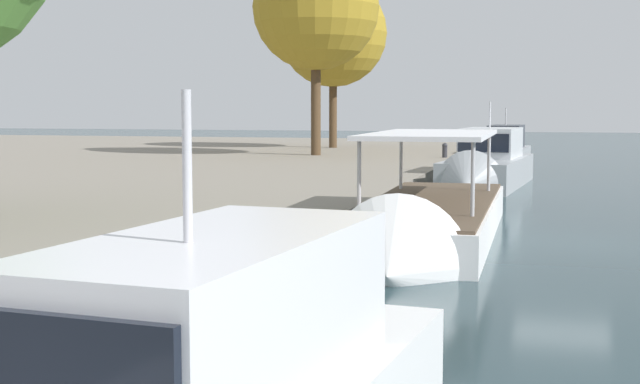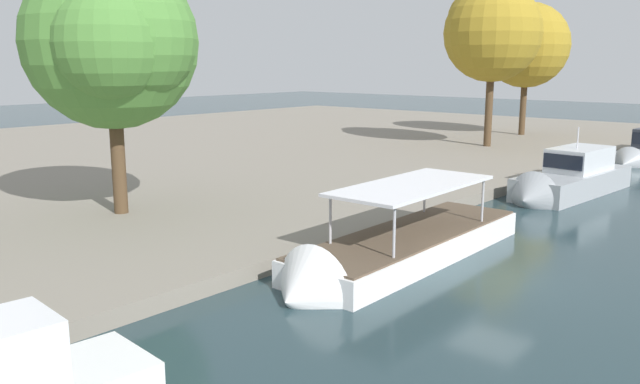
{
  "view_description": "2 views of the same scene",
  "coord_description": "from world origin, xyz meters",
  "px_view_note": "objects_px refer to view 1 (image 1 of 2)",
  "views": [
    {
      "loc": [
        -23.81,
        0.11,
        3.56
      ],
      "look_at": [
        2.08,
        7.27,
        0.98
      ],
      "focal_mm": 49.23,
      "sensor_mm": 36.0,
      "label": 1
    },
    {
      "loc": [
        -20.32,
        -9.6,
        7.39
      ],
      "look_at": [
        -0.14,
        7.99,
        2.04
      ],
      "focal_mm": 36.13,
      "sensor_mm": 36.0,
      "label": 2
    }
  ],
  "objects_px": {
    "tour_boat_2": "(426,230)",
    "tree_2": "(310,5)",
    "mooring_bollard_2": "(445,150)",
    "tree_0": "(331,32)",
    "motor_yacht_3": "(486,170)",
    "motor_yacht_4": "(504,153)"
  },
  "relations": [
    {
      "from": "tour_boat_2",
      "to": "tree_2",
      "type": "distance_m",
      "value": 34.16
    },
    {
      "from": "mooring_bollard_2",
      "to": "tree_0",
      "type": "distance_m",
      "value": 17.12
    },
    {
      "from": "tour_boat_2",
      "to": "tree_0",
      "type": "distance_m",
      "value": 44.07
    },
    {
      "from": "motor_yacht_3",
      "to": "tree_2",
      "type": "xyz_separation_m",
      "value": [
        13.39,
        12.09,
        9.19
      ]
    },
    {
      "from": "tree_0",
      "to": "tree_2",
      "type": "relative_size",
      "value": 0.95
    },
    {
      "from": "mooring_bollard_2",
      "to": "tree_2",
      "type": "distance_m",
      "value": 12.39
    },
    {
      "from": "motor_yacht_3",
      "to": "motor_yacht_4",
      "type": "distance_m",
      "value": 17.69
    },
    {
      "from": "mooring_bollard_2",
      "to": "tree_0",
      "type": "relative_size",
      "value": 0.07
    },
    {
      "from": "tree_2",
      "to": "motor_yacht_3",
      "type": "bearing_deg",
      "value": -137.9
    },
    {
      "from": "tree_2",
      "to": "motor_yacht_4",
      "type": "bearing_deg",
      "value": -69.92
    },
    {
      "from": "tour_boat_2",
      "to": "tree_0",
      "type": "relative_size",
      "value": 1.06
    },
    {
      "from": "motor_yacht_3",
      "to": "mooring_bollard_2",
      "type": "bearing_deg",
      "value": -160.11
    },
    {
      "from": "motor_yacht_3",
      "to": "tree_2",
      "type": "height_order",
      "value": "tree_2"
    },
    {
      "from": "mooring_bollard_2",
      "to": "tree_0",
      "type": "xyz_separation_m",
      "value": [
        11.23,
        10.05,
        8.13
      ]
    },
    {
      "from": "motor_yacht_3",
      "to": "tree_2",
      "type": "bearing_deg",
      "value": -133.48
    },
    {
      "from": "tour_boat_2",
      "to": "tree_0",
      "type": "xyz_separation_m",
      "value": [
        41.04,
        13.43,
        8.83
      ]
    },
    {
      "from": "motor_yacht_4",
      "to": "tree_2",
      "type": "distance_m",
      "value": 15.6
    },
    {
      "from": "motor_yacht_4",
      "to": "tree_2",
      "type": "relative_size",
      "value": 0.84
    },
    {
      "from": "motor_yacht_4",
      "to": "tree_0",
      "type": "height_order",
      "value": "tree_0"
    },
    {
      "from": "motor_yacht_3",
      "to": "tree_0",
      "type": "height_order",
      "value": "tree_0"
    },
    {
      "from": "motor_yacht_3",
      "to": "tree_0",
      "type": "distance_m",
      "value": 28.74
    },
    {
      "from": "tree_0",
      "to": "tree_2",
      "type": "bearing_deg",
      "value": -172.1
    }
  ]
}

